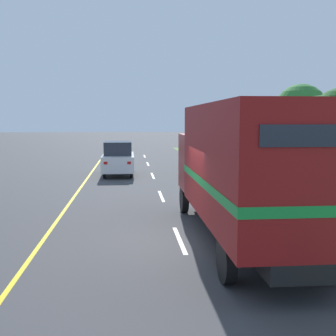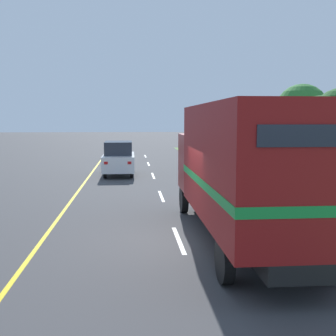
% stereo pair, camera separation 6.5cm
% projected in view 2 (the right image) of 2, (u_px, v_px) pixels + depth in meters
% --- Properties ---
extents(ground_plane, '(200.00, 200.00, 0.00)m').
position_uv_depth(ground_plane, '(180.00, 242.00, 11.22)').
color(ground_plane, '#3D3D3F').
extents(edge_line_yellow, '(0.12, 53.80, 0.01)m').
position_uv_depth(edge_line_yellow, '(84.00, 183.00, 21.84)').
color(edge_line_yellow, yellow).
rests_on(edge_line_yellow, ground).
extents(centre_dash_near, '(0.12, 2.60, 0.01)m').
position_uv_depth(centre_dash_near, '(179.00, 240.00, 11.47)').
color(centre_dash_near, white).
rests_on(centre_dash_near, ground).
extents(centre_dash_mid_a, '(0.12, 2.60, 0.01)m').
position_uv_depth(centre_dash_mid_a, '(161.00, 196.00, 18.00)').
color(centre_dash_mid_a, white).
rests_on(centre_dash_mid_a, ground).
extents(centre_dash_mid_b, '(0.12, 2.60, 0.01)m').
position_uv_depth(centre_dash_mid_b, '(153.00, 176.00, 24.53)').
color(centre_dash_mid_b, white).
rests_on(centre_dash_mid_b, ground).
extents(centre_dash_far, '(0.12, 2.60, 0.01)m').
position_uv_depth(centre_dash_far, '(148.00, 164.00, 31.07)').
color(centre_dash_far, white).
rests_on(centre_dash_far, ground).
extents(centre_dash_farthest, '(0.12, 2.60, 0.01)m').
position_uv_depth(centre_dash_farthest, '(145.00, 156.00, 37.60)').
color(centre_dash_farthest, white).
rests_on(centre_dash_farthest, ground).
extents(horse_trailer_truck, '(2.56, 8.74, 3.63)m').
position_uv_depth(horse_trailer_truck, '(245.00, 168.00, 10.83)').
color(horse_trailer_truck, black).
rests_on(horse_trailer_truck, ground).
extents(lead_car_white, '(1.80, 4.16, 1.99)m').
position_uv_depth(lead_car_white, '(119.00, 158.00, 24.66)').
color(lead_car_white, black).
rests_on(lead_car_white, ground).
extents(highway_sign, '(2.05, 0.09, 2.70)m').
position_uv_depth(highway_sign, '(293.00, 156.00, 18.68)').
color(highway_sign, '#9E9EA3').
rests_on(highway_sign, ground).
extents(roadside_tree_near, '(3.22, 3.22, 4.51)m').
position_uv_depth(roadside_tree_near, '(320.00, 127.00, 21.74)').
color(roadside_tree_near, '#4C3823').
rests_on(roadside_tree_near, ground).
extents(roadside_tree_far, '(4.12, 4.12, 6.07)m').
position_uv_depth(roadside_tree_far, '(302.00, 110.00, 33.37)').
color(roadside_tree_far, '#4C3823').
rests_on(roadside_tree_far, ground).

